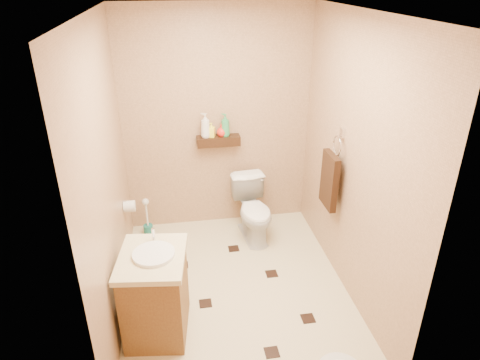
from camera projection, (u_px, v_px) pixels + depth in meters
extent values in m
plane|color=#C7B792|center=(236.00, 288.00, 3.96)|extent=(2.50, 2.50, 0.00)
cube|color=tan|center=(217.00, 122.00, 4.54)|extent=(2.00, 0.04, 2.40)
cube|color=tan|center=(271.00, 267.00, 2.33)|extent=(2.00, 0.04, 2.40)
cube|color=tan|center=(107.00, 180.00, 3.28)|extent=(0.04, 2.50, 2.40)
cube|color=tan|center=(353.00, 163.00, 3.58)|extent=(0.04, 2.50, 2.40)
cube|color=silver|center=(235.00, 11.00, 2.90)|extent=(2.00, 2.50, 0.02)
cube|color=#33180D|center=(218.00, 141.00, 4.55)|extent=(0.46, 0.14, 0.10)
cube|color=black|center=(205.00, 303.00, 3.78)|extent=(0.11, 0.11, 0.01)
cube|color=black|center=(272.00, 274.00, 4.15)|extent=(0.11, 0.11, 0.01)
cube|color=black|center=(272.00, 352.00, 3.30)|extent=(0.11, 0.11, 0.01)
cube|color=black|center=(182.00, 265.00, 4.27)|extent=(0.11, 0.11, 0.01)
cube|color=black|center=(308.00, 318.00, 3.62)|extent=(0.11, 0.11, 0.01)
cube|color=black|center=(234.00, 249.00, 4.52)|extent=(0.11, 0.11, 0.01)
imported|color=white|center=(254.00, 210.00, 4.60)|extent=(0.43, 0.68, 0.66)
cube|color=brown|center=(156.00, 296.00, 3.37)|extent=(0.53, 0.62, 0.69)
cube|color=beige|center=(152.00, 258.00, 3.21)|extent=(0.57, 0.66, 0.04)
cylinder|color=silver|center=(154.00, 255.00, 3.20)|extent=(0.32, 0.32, 0.04)
cylinder|color=silver|center=(153.00, 234.00, 3.34)|extent=(0.03, 0.03, 0.11)
cylinder|color=#1A6A60|center=(148.00, 229.00, 4.76)|extent=(0.10, 0.10, 0.11)
cylinder|color=silver|center=(147.00, 214.00, 4.67)|extent=(0.02, 0.02, 0.31)
sphere|color=silver|center=(145.00, 202.00, 4.61)|extent=(0.07, 0.07, 0.07)
cube|color=silver|center=(342.00, 133.00, 3.72)|extent=(0.03, 0.06, 0.08)
torus|color=silver|center=(337.00, 146.00, 3.77)|extent=(0.02, 0.19, 0.19)
cube|color=black|center=(329.00, 181.00, 3.91)|extent=(0.06, 0.30, 0.52)
cylinder|color=silver|center=(129.00, 206.00, 4.13)|extent=(0.11, 0.11, 0.11)
cylinder|color=silver|center=(124.00, 201.00, 4.10)|extent=(0.04, 0.02, 0.02)
imported|color=silver|center=(205.00, 125.00, 4.45)|extent=(0.13, 0.13, 0.26)
imported|color=#FDF235|center=(211.00, 130.00, 4.48)|extent=(0.09, 0.09, 0.15)
imported|color=red|center=(222.00, 130.00, 4.50)|extent=(0.14, 0.14, 0.13)
imported|color=#2F8F52|center=(225.00, 125.00, 4.48)|extent=(0.13, 0.13, 0.24)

